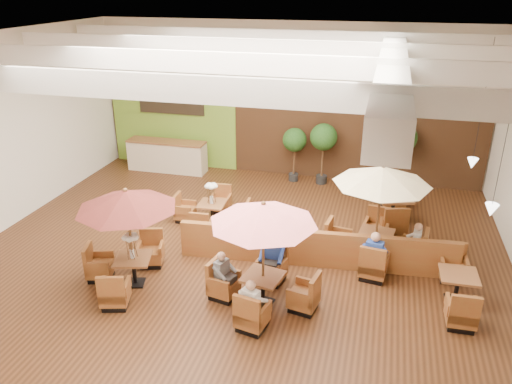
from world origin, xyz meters
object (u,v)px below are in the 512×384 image
(booth_divider, at_px, (315,249))
(diner_4, at_px, (415,239))
(topiary_1, at_px, (323,139))
(diner_2, at_px, (223,270))
(table_2, at_px, (380,196))
(diner_1, at_px, (272,253))
(topiary_0, at_px, (295,142))
(table_5, at_px, (393,210))
(table_1, at_px, (263,235))
(diner_0, at_px, (252,299))
(table_4, at_px, (457,288))
(topiary_2, at_px, (401,141))
(diner_3, at_px, (375,251))
(table_0, at_px, (126,217))
(table_3, at_px, (212,211))
(service_counter, at_px, (167,156))

(booth_divider, xyz_separation_m, diner_4, (2.41, 0.74, 0.24))
(topiary_1, relative_size, diner_2, 3.10)
(table_2, bearing_deg, diner_1, -136.19)
(diner_2, bearing_deg, diner_4, 141.92)
(booth_divider, distance_m, topiary_0, 5.98)
(table_5, distance_m, diner_4, 2.42)
(table_2, relative_size, table_5, 0.89)
(diner_1, bearing_deg, booth_divider, -130.10)
(table_1, height_order, diner_1, table_1)
(diner_0, bearing_deg, topiary_0, 115.77)
(table_4, height_order, diner_1, diner_1)
(table_5, relative_size, topiary_0, 1.51)
(table_2, bearing_deg, table_4, -30.55)
(topiary_2, bearing_deg, diner_4, -84.97)
(diner_0, bearing_deg, booth_divider, 93.22)
(table_4, xyz_separation_m, diner_4, (-0.90, 1.47, 0.37))
(diner_4, bearing_deg, table_4, -141.68)
(diner_0, bearing_deg, diner_3, 68.80)
(topiary_1, bearing_deg, topiary_0, 180.00)
(table_0, xyz_separation_m, diner_3, (5.57, 1.70, -1.02))
(table_0, distance_m, diner_1, 3.51)
(table_2, bearing_deg, topiary_1, 120.34)
(diner_1, distance_m, diner_2, 1.31)
(table_3, height_order, topiary_1, topiary_1)
(table_1, distance_m, topiary_2, 8.10)
(table_3, distance_m, diner_4, 5.80)
(topiary_1, distance_m, diner_2, 7.72)
(table_0, bearing_deg, diner_4, 5.98)
(diner_3, xyz_separation_m, diner_4, (0.96, 0.96, -0.04))
(topiary_2, relative_size, diner_2, 3.40)
(table_0, height_order, table_3, table_0)
(booth_divider, bearing_deg, diner_2, -138.71)
(table_3, relative_size, diner_4, 3.28)
(service_counter, relative_size, topiary_2, 1.24)
(table_1, xyz_separation_m, topiary_1, (0.28, 7.57, -0.10))
(table_0, relative_size, topiary_2, 1.06)
(diner_1, bearing_deg, diner_3, -159.74)
(table_3, distance_m, diner_2, 3.80)
(table_5, relative_size, diner_2, 4.19)
(table_3, bearing_deg, topiary_1, 53.08)
(table_4, bearing_deg, diner_0, -155.10)
(table_0, xyz_separation_m, table_5, (5.99, 5.00, -1.39))
(table_3, relative_size, topiary_2, 0.96)
(service_counter, relative_size, table_5, 1.01)
(service_counter, height_order, diner_1, diner_1)
(diner_0, bearing_deg, diner_1, 110.83)
(diner_1, height_order, diner_3, diner_1)
(topiary_1, xyz_separation_m, diner_3, (2.06, -5.89, -0.87))
(table_3, bearing_deg, table_0, -106.17)
(table_3, height_order, diner_2, table_3)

